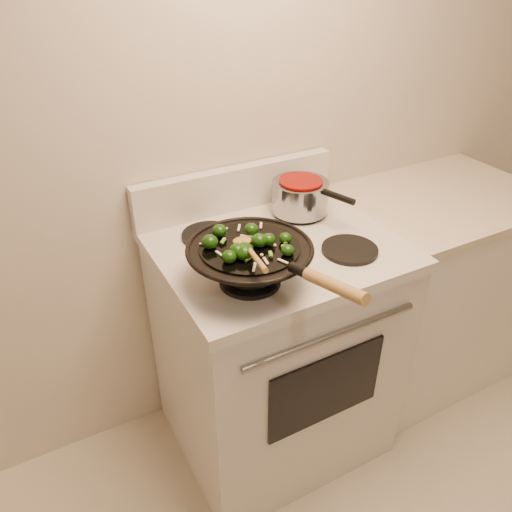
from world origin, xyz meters
TOP-DOWN VIEW (x-y plane):
  - stove at (-0.22, 1.17)m, footprint 0.78×0.67m
  - counter_unit at (0.56, 1.20)m, footprint 0.85×0.62m
  - wok at (-0.40, 1.02)m, footprint 0.36×0.59m
  - stirfry at (-0.42, 1.01)m, footprint 0.24×0.25m
  - wooden_spoon at (-0.43, 0.98)m, footprint 0.09×0.26m
  - saucepan at (-0.04, 1.32)m, footprint 0.20×0.32m

SIDE VIEW (x-z plane):
  - counter_unit at x=0.56m, z-range 0.00..0.91m
  - stove at x=-0.22m, z-range -0.07..1.01m
  - saucepan at x=-0.04m, z-range 0.93..1.05m
  - wok at x=-0.40m, z-range 0.90..1.09m
  - stirfry at x=-0.42m, z-range 1.04..1.08m
  - wooden_spoon at x=-0.43m, z-range 1.03..1.10m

